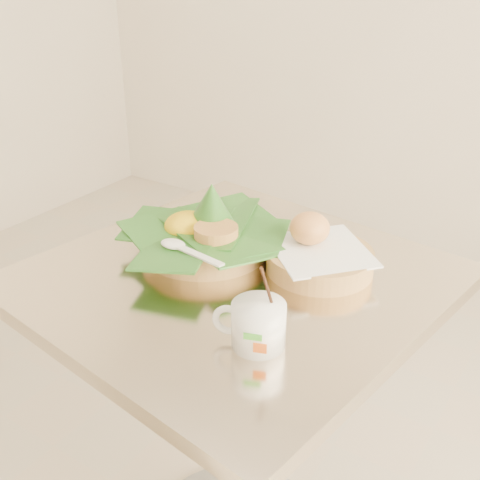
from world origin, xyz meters
The scene contains 4 objects.
cafe_table centered at (0.16, 0.03, 0.53)m, with size 0.79×0.79×0.75m.
rice_basket centered at (0.06, 0.08, 0.79)m, with size 0.32×0.32×0.16m.
bread_basket centered at (0.28, 0.14, 0.78)m, with size 0.24×0.24×0.10m.
coffee_mug centered at (0.31, -0.13, 0.79)m, with size 0.11×0.09×0.15m.
Camera 1 is at (0.71, -0.78, 1.31)m, focal length 45.00 mm.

